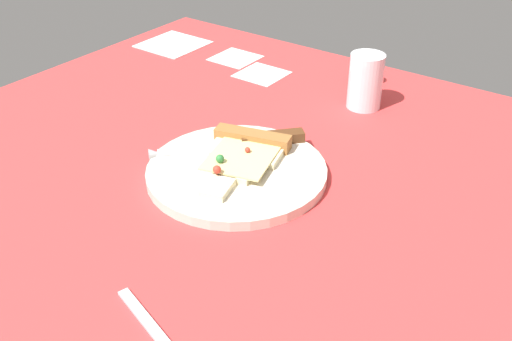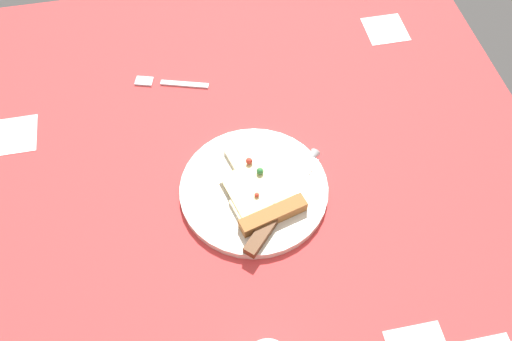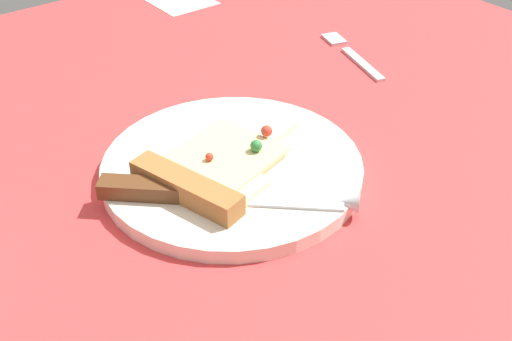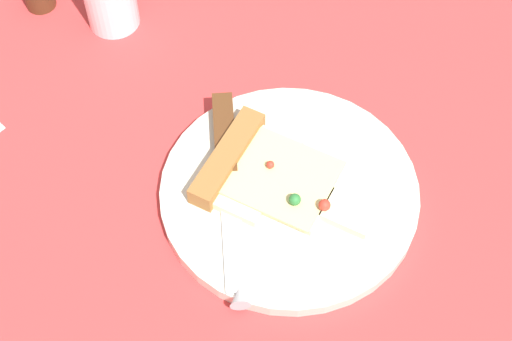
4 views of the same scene
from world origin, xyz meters
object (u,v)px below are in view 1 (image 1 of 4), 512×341
object	(u,v)px
napkin	(173,44)
fork	(160,337)
plate	(236,171)
knife	(245,142)
drinking_glass	(366,81)
pepper_shaker	(367,71)
pizza_slice	(242,154)

from	to	relation	value
napkin	fork	bearing A→B (deg)	-48.18
plate	napkin	world-z (taller)	plate
knife	plate	bearing A→B (deg)	157.80
knife	fork	world-z (taller)	knife
plate	fork	bearing A→B (deg)	-66.56
plate	fork	world-z (taller)	plate
napkin	drinking_glass	bearing A→B (deg)	-3.76
plate	knife	bearing A→B (deg)	114.88
knife	drinking_glass	xyz separation A→B (cm)	(7.13, 26.06, 2.80)
plate	drinking_glass	world-z (taller)	drinking_glass
fork	napkin	distance (cm)	86.39
pepper_shaker	fork	distance (cm)	70.93
napkin	plate	bearing A→B (deg)	-38.02
plate	drinking_glass	xyz separation A→B (cm)	(4.43, 31.89, 4.16)
pepper_shaker	napkin	size ratio (longest dim) A/B	0.44
plate	drinking_glass	bearing A→B (deg)	82.10
drinking_glass	fork	world-z (taller)	drinking_glass
pizza_slice	drinking_glass	size ratio (longest dim) A/B	1.92
fork	pepper_shaker	bearing A→B (deg)	-153.05
drinking_glass	fork	distance (cm)	61.86
drinking_glass	fork	bearing A→B (deg)	-82.31
plate	napkin	bearing A→B (deg)	141.98
pizza_slice	fork	xyz separation A→B (cm)	(13.39, -31.72, -1.90)
plate	drinking_glass	distance (cm)	32.46
pizza_slice	drinking_glass	distance (cm)	29.97
plate	knife	world-z (taller)	knife
fork	knife	bearing A→B (deg)	-139.31
napkin	knife	bearing A→B (deg)	-34.76
pepper_shaker	napkin	xyz separation A→B (cm)	(-45.36, -5.44, -2.66)
plate	napkin	distance (cm)	57.04
fork	drinking_glass	bearing A→B (deg)	-155.31
fork	napkin	xyz separation A→B (cm)	(-57.61, 64.38, -0.20)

